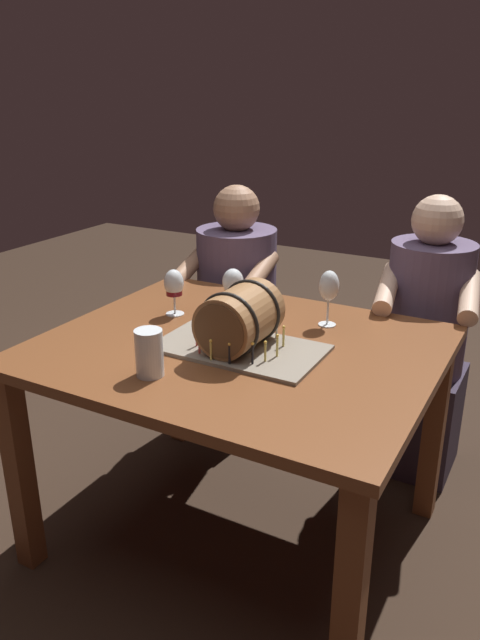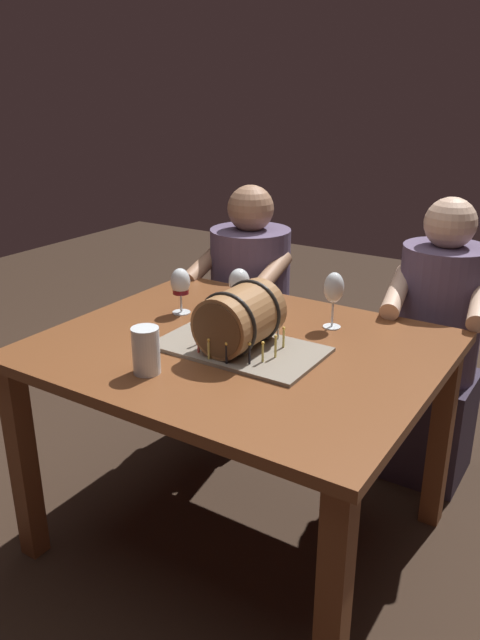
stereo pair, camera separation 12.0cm
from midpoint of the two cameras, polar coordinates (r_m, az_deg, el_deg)
ground_plane at (r=2.39m, az=1.49°, el=-19.20°), size 8.00×8.00×0.00m
dining_table at (r=2.03m, az=1.66°, el=-5.05°), size 1.24×1.04×0.76m
barrel_cake at (r=1.91m, az=1.80°, el=-0.24°), size 0.52×0.30×0.21m
wine_glass_red at (r=2.22m, az=-4.00°, el=3.33°), size 0.07×0.07×0.17m
wine_glass_empty at (r=2.11m, az=10.30°, el=2.83°), size 0.07×0.07×0.20m
wine_glass_amber at (r=2.22m, az=1.47°, el=3.37°), size 0.08×0.08×0.17m
beer_pint at (r=1.78m, az=-6.78°, el=-2.90°), size 0.08×0.08×0.14m
person_seated_left at (r=2.88m, az=2.09°, el=0.51°), size 0.43×0.51×1.13m
person_seated_right at (r=2.59m, az=18.77°, el=-3.25°), size 0.41×0.50×1.16m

